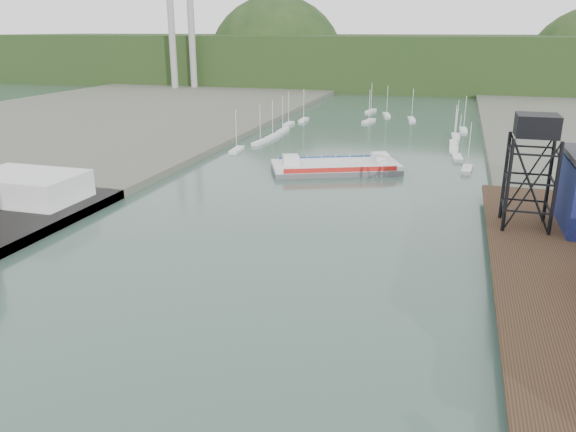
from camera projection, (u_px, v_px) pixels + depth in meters
The scene contains 7 objects.
east_pier at pixel (550, 263), 68.65m from camera, with size 14.00×70.00×2.45m.
white_shed at pixel (27, 187), 94.58m from camera, with size 18.00×12.00×4.50m, color silver.
lift_tower at pixel (536, 133), 76.65m from camera, with size 6.50×6.50×16.00m.
marina_sailboats at pixel (368, 133), 164.11m from camera, with size 57.71×92.65×0.90m.
smokestacks at pixel (181, 27), 269.01m from camera, with size 11.20×8.20×60.00m.
distant_hills at pixel (408, 65), 310.09m from camera, with size 500.00×120.00×80.00m.
chain_ferry at pixel (336, 167), 120.20m from camera, with size 28.95×20.54×3.87m.
Camera 1 is at (24.34, -24.84, 29.09)m, focal length 35.00 mm.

